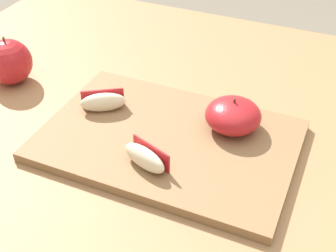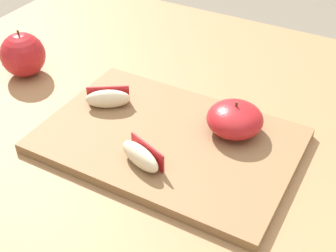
{
  "view_description": "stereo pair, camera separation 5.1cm",
  "coord_description": "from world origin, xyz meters",
  "views": [
    {
      "loc": [
        0.17,
        -0.54,
        1.22
      ],
      "look_at": [
        -0.05,
        -0.04,
        0.79
      ],
      "focal_mm": 49.34,
      "sensor_mm": 36.0,
      "label": 1
    },
    {
      "loc": [
        0.21,
        -0.51,
        1.22
      ],
      "look_at": [
        -0.05,
        -0.04,
        0.79
      ],
      "focal_mm": 49.34,
      "sensor_mm": 36.0,
      "label": 2
    }
  ],
  "objects": [
    {
      "name": "dining_table",
      "position": [
        0.0,
        0.0,
        0.65
      ],
      "size": [
        1.23,
        0.89,
        0.76
      ],
      "color": "#9E754C",
      "rests_on": "ground_plane"
    },
    {
      "name": "cutting_board",
      "position": [
        -0.05,
        -0.04,
        0.76
      ],
      "size": [
        0.38,
        0.26,
        0.02
      ],
      "color": "olive",
      "rests_on": "dining_table"
    },
    {
      "name": "apple_half_skin_up",
      "position": [
        0.03,
        0.02,
        0.8
      ],
      "size": [
        0.09,
        0.09,
        0.05
      ],
      "color": "#B21E23",
      "rests_on": "cutting_board"
    },
    {
      "name": "apple_wedge_middle",
      "position": [
        -0.05,
        -0.11,
        0.79
      ],
      "size": [
        0.08,
        0.05,
        0.03
      ],
      "color": "beige",
      "rests_on": "cutting_board"
    },
    {
      "name": "apple_wedge_front",
      "position": [
        -0.18,
        -0.02,
        0.79
      ],
      "size": [
        0.07,
        0.06,
        0.03
      ],
      "color": "beige",
      "rests_on": "cutting_board"
    },
    {
      "name": "whole_apple_crimson",
      "position": [
        -0.39,
        0.02,
        0.8
      ],
      "size": [
        0.08,
        0.08,
        0.09
      ],
      "color": "#B21E23",
      "rests_on": "dining_table"
    }
  ]
}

